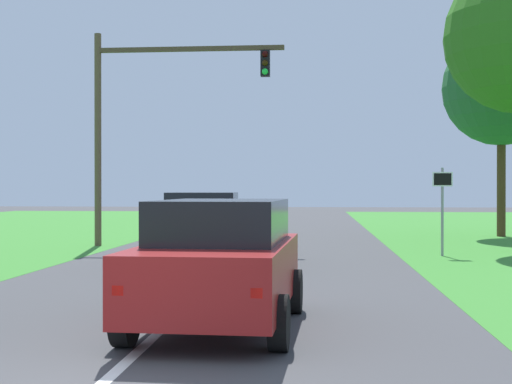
{
  "coord_description": "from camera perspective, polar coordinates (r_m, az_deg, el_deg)",
  "views": [
    {
      "loc": [
        2.25,
        -6.13,
        2.06
      ],
      "look_at": [
        0.2,
        17.59,
        1.92
      ],
      "focal_mm": 49.86,
      "sensor_mm": 36.0,
      "label": 1
    }
  ],
  "objects": [
    {
      "name": "ground_plane",
      "position": [
        16.82,
        -2.81,
        -6.71
      ],
      "size": [
        120.0,
        120.0,
        0.0
      ],
      "primitive_type": "plane",
      "color": "#424244"
    },
    {
      "name": "red_suv_near",
      "position": [
        10.55,
        -2.88,
        -5.5
      ],
      "size": [
        2.38,
        4.52,
        1.88
      ],
      "color": "maroon",
      "rests_on": "ground_plane"
    },
    {
      "name": "pickup_truck_lead",
      "position": [
        18.88,
        -4.24,
        -2.92
      ],
      "size": [
        2.41,
        5.36,
        1.94
      ],
      "color": "#4C515B",
      "rests_on": "ground_plane"
    },
    {
      "name": "traffic_light",
      "position": [
        25.52,
        -8.86,
        6.78
      ],
      "size": [
        6.75,
        0.4,
        7.54
      ],
      "color": "brown",
      "rests_on": "ground_plane"
    },
    {
      "name": "keep_moving_sign",
      "position": [
        22.19,
        14.73,
        -0.6
      ],
      "size": [
        0.6,
        0.09,
        2.67
      ],
      "color": "gray",
      "rests_on": "ground_plane"
    },
    {
      "name": "extra_tree_1",
      "position": [
        32.13,
        19.09,
        7.91
      ],
      "size": [
        4.94,
        4.94,
        8.8
      ],
      "color": "#4C351E",
      "rests_on": "ground_plane"
    }
  ]
}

